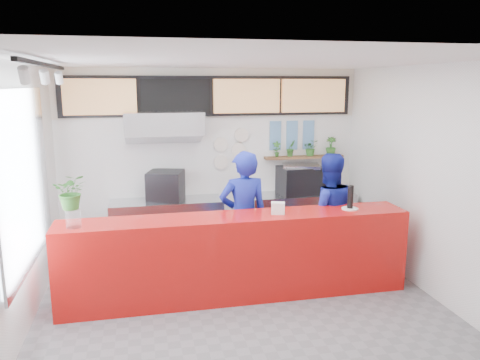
{
  "coord_description": "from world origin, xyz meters",
  "views": [
    {
      "loc": [
        -1.16,
        -5.22,
        2.75
      ],
      "look_at": [
        0.1,
        0.7,
        1.5
      ],
      "focal_mm": 35.0,
      "sensor_mm": 36.0,
      "label": 1
    }
  ],
  "objects_px": {
    "service_counter": "(237,256)",
    "espresso_machine": "(301,180)",
    "panini_oven": "(166,186)",
    "staff_right": "(327,215)",
    "pepper_mill": "(350,197)",
    "staff_center": "(244,217)"
  },
  "relations": [
    {
      "from": "service_counter",
      "to": "espresso_machine",
      "type": "height_order",
      "value": "espresso_machine"
    },
    {
      "from": "panini_oven",
      "to": "staff_right",
      "type": "xyz_separation_m",
      "value": [
        2.23,
        -1.33,
        -0.24
      ]
    },
    {
      "from": "service_counter",
      "to": "espresso_machine",
      "type": "relative_size",
      "value": 6.17
    },
    {
      "from": "pepper_mill",
      "to": "espresso_machine",
      "type": "bearing_deg",
      "value": 91.96
    },
    {
      "from": "espresso_machine",
      "to": "pepper_mill",
      "type": "relative_size",
      "value": 2.36
    },
    {
      "from": "staff_center",
      "to": "service_counter",
      "type": "bearing_deg",
      "value": 67.07
    },
    {
      "from": "service_counter",
      "to": "staff_right",
      "type": "relative_size",
      "value": 2.51
    },
    {
      "from": "espresso_machine",
      "to": "staff_center",
      "type": "relative_size",
      "value": 0.39
    },
    {
      "from": "panini_oven",
      "to": "staff_center",
      "type": "relative_size",
      "value": 0.28
    },
    {
      "from": "staff_center",
      "to": "staff_right",
      "type": "distance_m",
      "value": 1.24
    },
    {
      "from": "staff_center",
      "to": "pepper_mill",
      "type": "xyz_separation_m",
      "value": [
        1.36,
        -0.47,
        0.34
      ]
    },
    {
      "from": "service_counter",
      "to": "panini_oven",
      "type": "xyz_separation_m",
      "value": [
        -0.8,
        1.8,
        0.59
      ]
    },
    {
      "from": "staff_center",
      "to": "espresso_machine",
      "type": "bearing_deg",
      "value": -135.4
    },
    {
      "from": "service_counter",
      "to": "espresso_machine",
      "type": "distance_m",
      "value": 2.4
    },
    {
      "from": "staff_right",
      "to": "pepper_mill",
      "type": "bearing_deg",
      "value": 109.21
    },
    {
      "from": "service_counter",
      "to": "staff_right",
      "type": "height_order",
      "value": "staff_right"
    },
    {
      "from": "espresso_machine",
      "to": "panini_oven",
      "type": "bearing_deg",
      "value": 175.72
    },
    {
      "from": "pepper_mill",
      "to": "service_counter",
      "type": "bearing_deg",
      "value": 179.82
    },
    {
      "from": "espresso_machine",
      "to": "staff_center",
      "type": "bearing_deg",
      "value": -138.43
    },
    {
      "from": "service_counter",
      "to": "panini_oven",
      "type": "distance_m",
      "value": 2.06
    },
    {
      "from": "staff_center",
      "to": "panini_oven",
      "type": "bearing_deg",
      "value": -54.74
    },
    {
      "from": "staff_right",
      "to": "pepper_mill",
      "type": "height_order",
      "value": "staff_right"
    }
  ]
}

